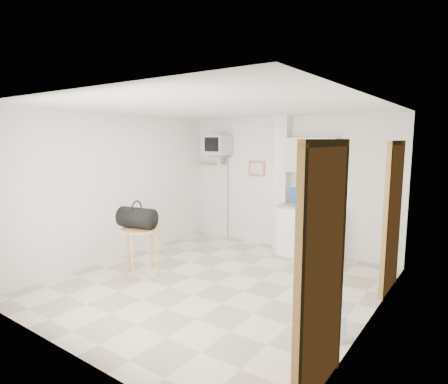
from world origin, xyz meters
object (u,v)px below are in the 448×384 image
Objects in this scene: round_table at (142,235)px; water_bottle at (340,328)px; duffel_bag at (137,218)px; crt_television at (218,146)px.

water_bottle is at bearing -2.86° from round_table.
duffel_bag is at bearing -138.52° from round_table.
crt_television is 2.65m from duffel_bag.
water_bottle is (3.17, -0.11, -0.74)m from duffel_bag.
crt_television reaches higher than water_bottle.
round_table is (0.31, -2.38, -1.30)m from crt_television.
duffel_bag reaches higher than round_table.
water_bottle is (3.43, -2.54, -1.78)m from crt_television.
crt_television is 6.22× the size of water_bottle.
duffel_bag is 3.26m from water_bottle.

